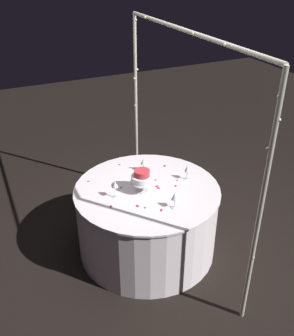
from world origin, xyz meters
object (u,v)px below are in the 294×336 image
(wine_glass_0, at_px, (115,185))
(cake_knife, at_px, (140,173))
(wine_glass_3, at_px, (144,162))
(decorative_arch, at_px, (185,113))
(main_table, at_px, (147,220))
(tiered_cake, at_px, (142,178))
(wine_glass_2, at_px, (175,197))
(wine_glass_1, at_px, (187,169))

(wine_glass_0, bearing_deg, cake_knife, 127.57)
(wine_glass_3, bearing_deg, decorative_arch, 38.55)
(main_table, relative_size, cake_knife, 5.41)
(decorative_arch, height_order, wine_glass_0, decorative_arch)
(wine_glass_0, distance_m, wine_glass_3, 0.55)
(wine_glass_3, bearing_deg, tiered_cake, -26.77)
(decorative_arch, xyz_separation_m, tiered_cake, (0.02, -0.43, -0.56))
(wine_glass_0, bearing_deg, wine_glass_3, 127.32)
(tiered_cake, height_order, wine_glass_0, tiered_cake)
(wine_glass_0, xyz_separation_m, cake_knife, (-0.30, 0.38, -0.13))
(wine_glass_0, relative_size, wine_glass_3, 1.26)
(decorative_arch, relative_size, wine_glass_2, 14.65)
(main_table, relative_size, wine_glass_0, 8.12)
(main_table, bearing_deg, wine_glass_0, -88.79)
(main_table, xyz_separation_m, tiered_cake, (0.02, -0.06, 0.51))
(main_table, height_order, cake_knife, cake_knife)
(decorative_arch, relative_size, cake_knife, 8.81)
(wine_glass_2, bearing_deg, tiered_cake, -157.61)
(tiered_cake, relative_size, wine_glass_1, 1.40)
(main_table, bearing_deg, wine_glass_3, 160.61)
(main_table, distance_m, wine_glass_1, 0.65)
(decorative_arch, bearing_deg, wine_glass_1, 83.33)
(wine_glass_0, relative_size, cake_knife, 0.67)
(tiered_cake, xyz_separation_m, wine_glass_2, (0.36, 0.15, -0.03))
(main_table, height_order, wine_glass_2, wine_glass_2)
(wine_glass_1, distance_m, wine_glass_3, 0.46)
(decorative_arch, height_order, tiered_cake, decorative_arch)
(tiered_cake, distance_m, cake_knife, 0.36)
(wine_glass_2, bearing_deg, decorative_arch, 143.23)
(tiered_cake, relative_size, cake_knife, 0.87)
(tiered_cake, relative_size, wine_glass_0, 1.30)
(decorative_arch, distance_m, wine_glass_3, 0.73)
(wine_glass_1, xyz_separation_m, wine_glass_2, (0.37, -0.34, -0.00))
(tiered_cake, bearing_deg, wine_glass_0, -92.10)
(wine_glass_2, bearing_deg, wine_glass_0, -131.94)
(wine_glass_2, xyz_separation_m, wine_glass_3, (-0.70, 0.02, -0.01))
(tiered_cake, distance_m, wine_glass_3, 0.39)
(wine_glass_1, relative_size, wine_glass_2, 1.03)
(decorative_arch, bearing_deg, wine_glass_0, -89.35)
(wine_glass_1, distance_m, wine_glass_2, 0.50)
(main_table, relative_size, wine_glass_1, 8.75)
(main_table, xyz_separation_m, wine_glass_1, (0.01, 0.43, 0.48))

